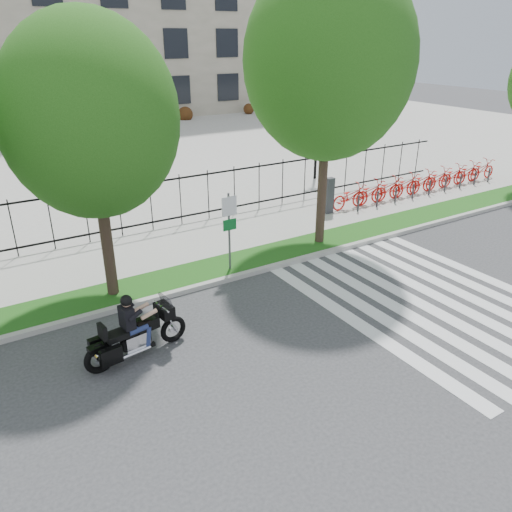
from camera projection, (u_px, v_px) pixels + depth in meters
ground at (293, 351)px, 12.07m from camera, size 120.00×120.00×0.00m
curb at (214, 283)px, 15.22m from camera, size 60.00×0.20×0.15m
grass_verge at (202, 272)px, 15.88m from camera, size 60.00×1.50×0.15m
sidewalk at (171, 246)px, 17.83m from camera, size 60.00×3.50×0.15m
plaza at (62, 155)px, 31.48m from camera, size 80.00×34.00×0.10m
crosswalk_stripes at (429, 300)px, 14.38m from camera, size 5.70×8.00×0.01m
iron_fence at (151, 205)px, 18.75m from camera, size 30.00×0.06×2.00m
lamp_post_right at (318, 118)px, 24.90m from camera, size 1.06×0.70×4.25m
street_tree_1 at (91, 118)px, 12.47m from camera, size 4.49×4.49×7.55m
street_tree_2 at (329, 61)px, 15.64m from camera, size 5.45×5.45×9.24m
bike_share_station at (421, 182)px, 23.41m from camera, size 11.16×0.88×1.50m
sign_pole_regulatory at (229, 222)px, 15.32m from camera, size 0.50×0.09×2.50m
motorcycle_rider at (136, 332)px, 11.61m from camera, size 2.62×0.93×2.03m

